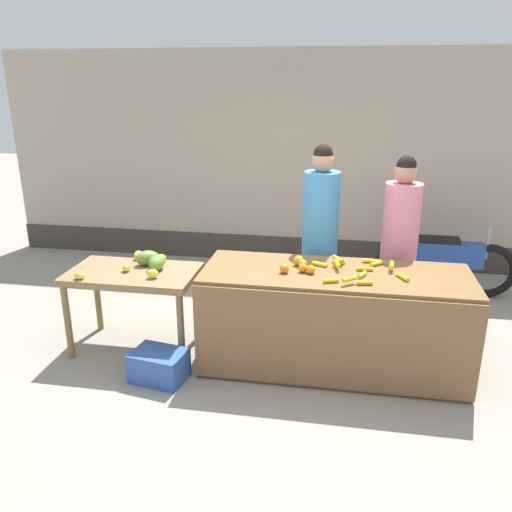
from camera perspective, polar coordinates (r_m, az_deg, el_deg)
The scene contains 12 objects.
ground_plane at distance 4.80m, azimuth 2.52°, elevation -11.35°, with size 24.00×24.00×0.00m, color gray.
market_wall_back at distance 6.97m, azimuth 5.70°, elevation 10.23°, with size 8.35×0.23×2.80m.
fruit_stall_counter at distance 4.56m, azimuth 8.57°, elevation -7.04°, with size 2.26×0.84×0.89m.
side_table_wooden at distance 4.84m, azimuth -13.41°, elevation -2.71°, with size 1.16×0.68×0.78m.
banana_bunch_pile at distance 4.42m, azimuth 11.18°, elevation -1.40°, with size 0.80×0.63×0.07m.
orange_pile at distance 4.39m, azimuth 4.82°, elevation -1.05°, with size 0.30×0.29×0.09m.
mango_papaya_pile at distance 4.83m, azimuth -12.00°, elevation -0.59°, with size 0.74×0.71×0.14m.
vendor_woman_blue_shirt at distance 5.00m, azimuth 7.05°, elevation 1.63°, with size 0.34×0.34×1.87m.
vendor_woman_pink_shirt at distance 5.07m, azimuth 15.51°, elevation 0.75°, with size 0.34×0.34×1.78m.
parked_motorcycle at distance 6.39m, azimuth 20.24°, elevation -0.67°, with size 1.60×0.18×0.88m.
produce_crate at distance 4.53m, azimuth -10.67°, elevation -11.85°, with size 0.44×0.32×0.26m, color #3359A5.
produce_sack at distance 5.49m, azimuth -1.73°, elevation -4.55°, with size 0.36×0.30×0.47m, color tan.
Camera 1 is at (0.51, -4.11, 2.43)m, focal length 36.12 mm.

